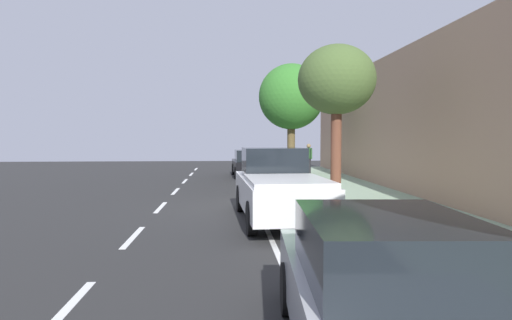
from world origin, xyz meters
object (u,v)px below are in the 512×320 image
(pedestrian_on_phone, at_px, (309,157))
(parked_pickup_white_second, at_px, (278,187))
(parked_sedan_silver_nearest, at_px, (386,294))
(street_tree_far_end, at_px, (291,97))
(bicycle_at_curb, at_px, (269,177))
(street_tree_mid_block, at_px, (337,82))
(cyclist_with_backpack, at_px, (275,163))
(parked_sedan_black_mid, at_px, (249,163))
(fire_hydrant, at_px, (306,184))

(pedestrian_on_phone, bearing_deg, parked_pickup_white_second, -104.13)
(parked_sedan_silver_nearest, height_order, street_tree_far_end, street_tree_far_end)
(bicycle_at_curb, xyz_separation_m, pedestrian_on_phone, (2.79, 4.99, 0.73))
(parked_pickup_white_second, xyz_separation_m, bicycle_at_curb, (0.59, 8.45, -0.51))
(street_tree_mid_block, bearing_deg, parked_sedan_silver_nearest, -101.44)
(cyclist_with_backpack, bearing_deg, parked_sedan_silver_nearest, -92.52)
(cyclist_with_backpack, height_order, pedestrian_on_phone, pedestrian_on_phone)
(parked_sedan_black_mid, xyz_separation_m, street_tree_far_end, (2.17, -1.54, 3.62))
(pedestrian_on_phone, distance_m, fire_hydrant, 9.74)
(bicycle_at_curb, bearing_deg, parked_sedan_black_mid, 98.07)
(parked_sedan_silver_nearest, bearing_deg, street_tree_mid_block, 78.56)
(pedestrian_on_phone, bearing_deg, street_tree_mid_block, -96.45)
(parked_sedan_black_mid, height_order, street_tree_far_end, street_tree_far_end)
(parked_pickup_white_second, relative_size, bicycle_at_curb, 3.32)
(street_tree_far_end, bearing_deg, cyclist_with_backpack, -109.18)
(parked_pickup_white_second, distance_m, bicycle_at_curb, 8.48)
(parked_sedan_silver_nearest, distance_m, pedestrian_on_phone, 21.40)
(street_tree_mid_block, distance_m, street_tree_far_end, 9.66)
(parked_pickup_white_second, xyz_separation_m, fire_hydrant, (1.49, 3.90, -0.33))
(parked_sedan_black_mid, relative_size, street_tree_far_end, 0.74)
(fire_hydrant, bearing_deg, parked_sedan_silver_nearest, -96.70)
(street_tree_far_end, bearing_deg, bicycle_at_curb, -115.01)
(street_tree_far_end, bearing_deg, parked_sedan_black_mid, 144.73)
(parked_pickup_white_second, distance_m, parked_sedan_black_mid, 13.19)
(bicycle_at_curb, distance_m, cyclist_with_backpack, 0.87)
(parked_sedan_black_mid, height_order, bicycle_at_curb, parked_sedan_black_mid)
(street_tree_far_end, relative_size, fire_hydrant, 7.15)
(parked_sedan_silver_nearest, xyz_separation_m, cyclist_with_backpack, (0.69, 15.70, 0.34))
(bicycle_at_curb, bearing_deg, cyclist_with_backpack, -64.50)
(parked_sedan_silver_nearest, bearing_deg, bicycle_at_curb, 88.33)
(parked_sedan_black_mid, bearing_deg, street_tree_far_end, -35.27)
(parked_pickup_white_second, xyz_separation_m, parked_sedan_black_mid, (-0.08, 13.19, -0.15))
(street_tree_mid_block, bearing_deg, parked_sedan_black_mid, 100.98)
(parked_sedan_silver_nearest, height_order, parked_pickup_white_second, parked_pickup_white_second)
(street_tree_mid_block, distance_m, pedestrian_on_phone, 11.86)
(bicycle_at_curb, xyz_separation_m, fire_hydrant, (0.90, -4.55, 0.18))
(parked_pickup_white_second, relative_size, parked_sedan_black_mid, 1.21)
(cyclist_with_backpack, height_order, street_tree_mid_block, street_tree_mid_block)
(pedestrian_on_phone, bearing_deg, bicycle_at_curb, -119.21)
(bicycle_at_curb, bearing_deg, fire_hydrant, -78.86)
(bicycle_at_curb, relative_size, street_tree_far_end, 0.27)
(cyclist_with_backpack, bearing_deg, street_tree_far_end, 70.82)
(parked_sedan_black_mid, height_order, fire_hydrant, parked_sedan_black_mid)
(cyclist_with_backpack, height_order, fire_hydrant, cyclist_with_backpack)
(parked_sedan_black_mid, bearing_deg, fire_hydrant, -80.42)
(street_tree_far_end, height_order, fire_hydrant, street_tree_far_end)
(parked_sedan_black_mid, distance_m, street_tree_far_end, 4.49)
(pedestrian_on_phone, bearing_deg, parked_sedan_silver_nearest, -98.76)
(street_tree_mid_block, relative_size, pedestrian_on_phone, 2.92)
(parked_sedan_silver_nearest, xyz_separation_m, street_tree_far_end, (1.97, 19.37, 3.62))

